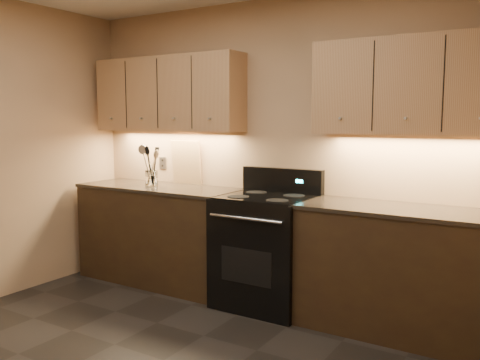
{
  "coord_description": "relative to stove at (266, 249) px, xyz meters",
  "views": [
    {
      "loc": [
        2.08,
        -1.96,
        1.56
      ],
      "look_at": [
        -0.04,
        1.45,
        1.08
      ],
      "focal_mm": 38.0,
      "sensor_mm": 36.0,
      "label": 1
    }
  ],
  "objects": [
    {
      "name": "counter_left",
      "position": [
        -1.18,
        0.02,
        -0.01
      ],
      "size": [
        1.62,
        0.62,
        0.93
      ],
      "color": "black",
      "rests_on": "ground"
    },
    {
      "name": "utensil_crock",
      "position": [
        -1.27,
        0.01,
        0.52
      ],
      "size": [
        0.14,
        0.14,
        0.15
      ],
      "color": "white",
      "rests_on": "counter_left"
    },
    {
      "name": "upper_cab_right",
      "position": [
        1.1,
        0.17,
        1.32
      ],
      "size": [
        1.44,
        0.3,
        0.7
      ],
      "primitive_type": "cube",
      "color": "tan",
      "rests_on": "wall_back"
    },
    {
      "name": "black_turner",
      "position": [
        -1.25,
        -0.0,
        0.65
      ],
      "size": [
        0.1,
        0.19,
        0.38
      ],
      "primitive_type": null,
      "rotation": [
        -0.26,
        0.02,
        0.16
      ],
      "color": "black",
      "rests_on": "utensil_crock"
    },
    {
      "name": "upper_cab_left",
      "position": [
        -1.18,
        0.17,
        1.32
      ],
      "size": [
        1.6,
        0.3,
        0.7
      ],
      "primitive_type": "cube",
      "color": "tan",
      "rests_on": "wall_back"
    },
    {
      "name": "black_spoon",
      "position": [
        -1.27,
        0.03,
        0.65
      ],
      "size": [
        0.09,
        0.11,
        0.37
      ],
      "primitive_type": null,
      "rotation": [
        0.13,
        -0.07,
        -0.09
      ],
      "color": "black",
      "rests_on": "utensil_crock"
    },
    {
      "name": "cutting_board",
      "position": [
        -1.06,
        0.29,
        0.66
      ],
      "size": [
        0.34,
        0.06,
        0.43
      ],
      "primitive_type": "cube",
      "rotation": [
        0.1,
        0.0,
        0.0
      ],
      "color": "tan",
      "rests_on": "counter_left"
    },
    {
      "name": "steel_spatula",
      "position": [
        -1.24,
        0.03,
        0.65
      ],
      "size": [
        0.23,
        0.12,
        0.37
      ],
      "primitive_type": null,
      "rotation": [
        -0.01,
        -0.4,
        -0.15
      ],
      "color": "silver",
      "rests_on": "utensil_crock"
    },
    {
      "name": "stove",
      "position": [
        0.0,
        0.0,
        0.0
      ],
      "size": [
        0.76,
        0.68,
        1.14
      ],
      "color": "black",
      "rests_on": "ground"
    },
    {
      "name": "steel_skimmer",
      "position": [
        -1.25,
        -0.01,
        0.65
      ],
      "size": [
        0.2,
        0.11,
        0.38
      ],
      "primitive_type": null,
      "rotation": [
        -0.01,
        -0.3,
        0.14
      ],
      "color": "silver",
      "rests_on": "utensil_crock"
    },
    {
      "name": "wall_back",
      "position": [
        -0.08,
        0.32,
        0.82
      ],
      "size": [
        4.0,
        0.04,
        2.6
      ],
      "primitive_type": "cube",
      "color": "tan",
      "rests_on": "ground"
    },
    {
      "name": "counter_right",
      "position": [
        1.1,
        0.02,
        -0.01
      ],
      "size": [
        1.46,
        0.62,
        0.93
      ],
      "color": "black",
      "rests_on": "ground"
    },
    {
      "name": "wooden_spoon",
      "position": [
        -1.29,
        -0.01,
        0.63
      ],
      "size": [
        0.15,
        0.11,
        0.33
      ],
      "primitive_type": null,
      "rotation": [
        -0.05,
        0.27,
        0.32
      ],
      "color": "tan",
      "rests_on": "utensil_crock"
    },
    {
      "name": "outlet_plate",
      "position": [
        -1.38,
        0.31,
        0.64
      ],
      "size": [
        0.08,
        0.01,
        0.12
      ],
      "primitive_type": "cube",
      "color": "#B2B5BA",
      "rests_on": "wall_back"
    }
  ]
}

